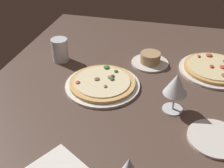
{
  "coord_description": "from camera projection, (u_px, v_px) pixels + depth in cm",
  "views": [
    {
      "loc": [
        83.39,
        17.24,
        67.24
      ],
      "look_at": [
        -1.87,
        -4.35,
        7.0
      ],
      "focal_mm": 44.64,
      "sensor_mm": 36.0,
      "label": 1
    }
  ],
  "objects": [
    {
      "name": "dining_table",
      "position": [
        122.0,
        99.0,
        1.07
      ],
      "size": [
        150.0,
        110.0,
        4.0
      ],
      "primitive_type": "cube",
      "color": "brown",
      "rests_on": "ground"
    },
    {
      "name": "water_glass",
      "position": [
        60.0,
        51.0,
        1.25
      ],
      "size": [
        7.37,
        7.37,
        10.52
      ],
      "color": "silver",
      "rests_on": "dining_table"
    },
    {
      "name": "wine_glass_near",
      "position": [
        176.0,
        85.0,
        0.93
      ],
      "size": [
        8.37,
        8.37,
        14.8
      ],
      "color": "silver",
      "rests_on": "dining_table"
    },
    {
      "name": "pizza_main",
      "position": [
        103.0,
        84.0,
        1.1
      ],
      "size": [
        29.6,
        29.6,
        3.39
      ],
      "color": "white",
      "rests_on": "dining_table"
    },
    {
      "name": "side_plate",
      "position": [
        215.0,
        138.0,
        0.86
      ],
      "size": [
        17.24,
        17.24,
        0.9
      ],
      "primitive_type": "cylinder",
      "color": "silver",
      "rests_on": "dining_table"
    },
    {
      "name": "ramekin_on_saucer",
      "position": [
        150.0,
        60.0,
        1.24
      ],
      "size": [
        16.61,
        16.61,
        5.32
      ],
      "color": "silver",
      "rests_on": "dining_table"
    },
    {
      "name": "pizza_side",
      "position": [
        214.0,
        69.0,
        1.19
      ],
      "size": [
        29.76,
        29.76,
        3.39
      ],
      "color": "silver",
      "rests_on": "dining_table"
    }
  ]
}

